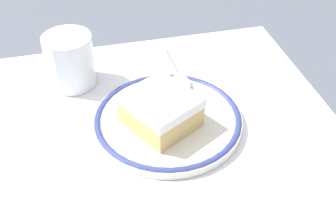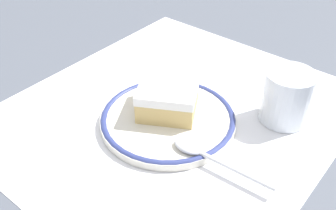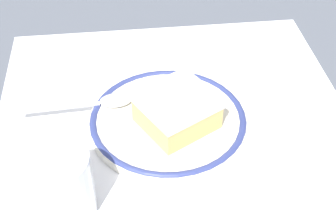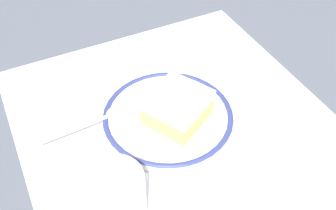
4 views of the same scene
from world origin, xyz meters
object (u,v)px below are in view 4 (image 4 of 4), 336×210
at_px(cake_slice, 179,107).
at_px(plate, 168,117).
at_px(spoon, 108,115).
at_px(cup, 116,200).
at_px(napkin, 248,197).

bearing_deg(cake_slice, plate, -132.32).
xyz_separation_m(plate, cake_slice, (0.01, 0.01, 0.03)).
xyz_separation_m(spoon, cup, (0.14, -0.04, 0.02)).
bearing_deg(plate, cake_slice, 47.68).
height_order(plate, cake_slice, cake_slice).
bearing_deg(cup, spoon, 163.89).
distance_m(cake_slice, napkin, 0.15).
bearing_deg(cup, cake_slice, 127.38).
bearing_deg(cake_slice, napkin, 7.31).
relative_size(plate, napkin, 1.43).
xyz_separation_m(cake_slice, cup, (0.10, -0.13, 0.00)).
xyz_separation_m(cake_slice, spoon, (-0.04, -0.09, -0.02)).
relative_size(spoon, cup, 1.84).
distance_m(cup, napkin, 0.16).
relative_size(cake_slice, napkin, 0.80).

